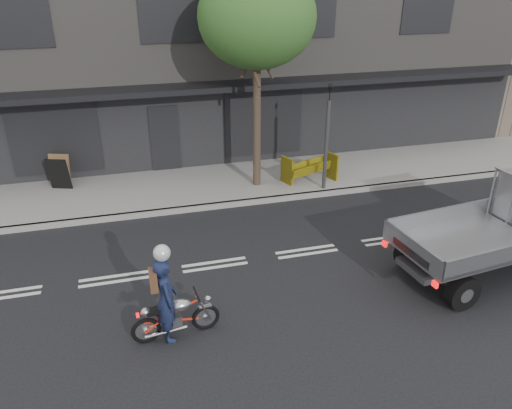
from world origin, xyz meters
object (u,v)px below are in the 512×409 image
object	(u,v)px
street_tree	(257,18)
construction_barrier	(312,170)
rider	(166,299)
motorcycle	(176,316)
traffic_light_pole	(326,144)
sandwich_board	(59,174)

from	to	relation	value
street_tree	construction_barrier	xyz separation A→B (m)	(1.74, -0.44, -4.66)
rider	construction_barrier	xyz separation A→B (m)	(5.29, 6.09, -0.28)
motorcycle	rider	distance (m)	0.45
traffic_light_pole	rider	xyz separation A→B (m)	(-5.55, -5.68, -0.76)
street_tree	traffic_light_pole	size ratio (longest dim) A/B	1.93
rider	sandwich_board	distance (m)	8.16
street_tree	traffic_light_pole	world-z (taller)	street_tree
motorcycle	construction_barrier	xyz separation A→B (m)	(5.14, 6.09, 0.15)
street_tree	rider	distance (m)	8.63
traffic_light_pole	construction_barrier	size ratio (longest dim) A/B	2.09
traffic_light_pole	construction_barrier	bearing A→B (deg)	121.85
rider	traffic_light_pole	bearing A→B (deg)	-49.23
motorcycle	traffic_light_pole	bearing A→B (deg)	41.56
rider	sandwich_board	bearing A→B (deg)	13.76
sandwich_board	rider	bearing A→B (deg)	-51.96
sandwich_board	motorcycle	bearing A→B (deg)	-50.96
motorcycle	sandwich_board	bearing A→B (deg)	104.75
traffic_light_pole	motorcycle	size ratio (longest dim) A/B	1.98
motorcycle	rider	size ratio (longest dim) A/B	0.99
street_tree	traffic_light_pole	distance (m)	4.23
street_tree	construction_barrier	distance (m)	4.99
traffic_light_pole	motorcycle	bearing A→B (deg)	-133.54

